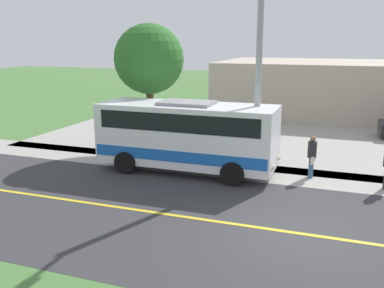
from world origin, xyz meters
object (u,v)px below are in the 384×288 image
Objects in this scene: tree_curbside at (149,60)px; commercial_building at (366,89)px; pedestrian_waiting at (312,155)px; street_light_pole at (258,64)px; shuttle_bus_front at (187,133)px.

tree_curbside is 17.54m from commercial_building.
street_light_pole is at bearing -78.77° from pedestrian_waiting.
pedestrian_waiting is (-0.81, 4.86, -0.69)m from shuttle_bus_front.
street_light_pole is (0.43, -2.14, 3.46)m from pedestrian_waiting.
street_light_pole reaches higher than commercial_building.
street_light_pole is 17.32m from commercial_building.
pedestrian_waiting is 8.82m from tree_curbside.
commercial_building is (-16.52, 4.57, -2.49)m from street_light_pole.
pedestrian_waiting is at bearing 99.48° from shuttle_bus_front.
pedestrian_waiting is at bearing 75.03° from tree_curbside.
street_light_pole is at bearing -15.45° from commercial_building.
shuttle_bus_front is at bearing -81.91° from street_light_pole.
commercial_building reaches higher than shuttle_bus_front.
commercial_building is at bearing 156.70° from shuttle_bus_front.
street_light_pole reaches higher than pedestrian_waiting.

